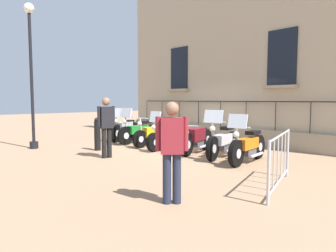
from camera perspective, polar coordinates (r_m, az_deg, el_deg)
ground_plane at (r=10.69m, az=1.55°, el=-4.15°), size 60.00×60.00×0.00m
building_facade at (r=12.80m, az=10.99°, el=12.13°), size 0.82×11.16×6.81m
motorcycle_silver at (r=12.77m, az=-8.00°, el=-0.59°), size 1.91×1.00×1.35m
motorcycle_green at (r=11.96m, az=-5.49°, el=-0.99°), size 2.03×0.72×1.38m
motorcycle_yellow at (r=11.21m, az=-2.58°, el=-1.55°), size 2.01×0.59×1.05m
motorcycle_red at (r=10.45m, az=-0.01°, el=-2.18°), size 1.99×0.53×1.31m
motorcycle_maroon at (r=9.80m, az=5.33°, el=-2.39°), size 2.10×0.89×0.92m
motorcycle_white at (r=9.18m, az=10.13°, el=-2.88°), size 2.17×0.85×1.40m
motorcycle_orange at (r=8.51m, az=14.56°, el=-3.71°), size 2.10×0.64×1.33m
lamppost at (r=11.54m, az=-24.03°, el=10.07°), size 0.34×0.34×4.89m
crowd_barrier at (r=6.18m, az=19.98°, el=-5.84°), size 2.03×0.72×1.05m
bollard at (r=10.46m, az=-12.95°, el=-1.43°), size 0.21×0.21×1.09m
pedestrian_standing at (r=4.94m, az=0.73°, el=-3.84°), size 0.43×0.40×1.65m
pedestrian_walking at (r=9.03m, az=-11.35°, el=0.43°), size 0.52×0.27×1.75m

